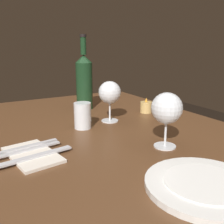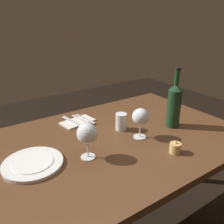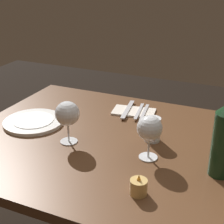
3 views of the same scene
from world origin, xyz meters
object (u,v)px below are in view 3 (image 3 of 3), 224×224
object	(u,v)px
folded_napkin	(134,112)
fork_outer	(144,112)
votive_candle	(139,187)
water_tumbler	(152,130)
wine_glass_left	(67,114)
dinner_plate	(34,122)
fork_inner	(139,111)
wine_glass_right	(150,129)
table_knife	(128,109)

from	to	relation	value
folded_napkin	fork_outer	size ratio (longest dim) A/B	1.13
votive_candle	folded_napkin	bearing A→B (deg)	-68.28
water_tumbler	votive_candle	bearing A→B (deg)	100.82
wine_glass_left	dinner_plate	distance (m)	0.26
votive_candle	fork_inner	world-z (taller)	votive_candle
fork_inner	water_tumbler	bearing A→B (deg)	120.82
wine_glass_right	votive_candle	xyz separation A→B (m)	(-0.04, 0.20, -0.09)
wine_glass_left	folded_napkin	size ratio (longest dim) A/B	0.80
water_tumbler	votive_candle	distance (m)	0.34
fork_outer	folded_napkin	bearing A→B (deg)	0.00
fork_inner	wine_glass_left	bearing A→B (deg)	66.79
fork_inner	fork_outer	xyz separation A→B (m)	(-0.02, 0.00, 0.00)
wine_glass_right	fork_inner	xyz separation A→B (m)	(0.16, -0.35, -0.10)
fork_outer	fork_inner	bearing A→B (deg)	0.00
water_tumbler	fork_outer	xyz separation A→B (m)	(0.11, -0.22, -0.03)
wine_glass_right	votive_candle	distance (m)	0.23
table_knife	wine_glass_right	bearing A→B (deg)	121.51
wine_glass_right	table_knife	size ratio (longest dim) A/B	0.75
folded_napkin	table_knife	bearing A→B (deg)	0.00
dinner_plate	water_tumbler	bearing A→B (deg)	-173.40
fork_inner	fork_outer	size ratio (longest dim) A/B	1.00
water_tumbler	folded_napkin	bearing A→B (deg)	-54.60
votive_candle	fork_outer	distance (m)	0.58
wine_glass_left	wine_glass_right	distance (m)	0.31
water_tumbler	dinner_plate	distance (m)	0.51
fork_inner	wine_glass_right	bearing A→B (deg)	114.42
table_knife	wine_glass_left	bearing A→B (deg)	74.59
wine_glass_left	folded_napkin	distance (m)	0.40
votive_candle	fork_inner	distance (m)	0.58
water_tumbler	fork_outer	bearing A→B (deg)	-64.23
wine_glass_left	wine_glass_right	world-z (taller)	wine_glass_left
wine_glass_right	dinner_plate	size ratio (longest dim) A/B	0.63
wine_glass_left	votive_candle	bearing A→B (deg)	151.25
wine_glass_left	table_knife	xyz separation A→B (m)	(-0.10, -0.36, -0.11)
wine_glass_right	votive_candle	size ratio (longest dim) A/B	2.37
wine_glass_right	fork_outer	bearing A→B (deg)	-69.10
wine_glass_right	dinner_plate	xyz separation A→B (m)	(0.53, -0.07, -0.10)
water_tumbler	table_knife	xyz separation A→B (m)	(0.19, -0.22, -0.03)
folded_napkin	fork_inner	world-z (taller)	fork_inner
water_tumbler	fork_outer	size ratio (longest dim) A/B	0.52
wine_glass_right	folded_napkin	bearing A→B (deg)	-62.24
wine_glass_left	votive_candle	distance (m)	0.41
dinner_plate	fork_inner	world-z (taller)	dinner_plate
wine_glass_right	dinner_plate	world-z (taller)	wine_glass_right
fork_inner	dinner_plate	bearing A→B (deg)	36.56
folded_napkin	fork_inner	size ratio (longest dim) A/B	1.13
wine_glass_right	water_tumbler	xyz separation A→B (m)	(0.03, -0.13, -0.07)
wine_glass_right	folded_napkin	xyz separation A→B (m)	(0.18, -0.35, -0.11)
fork_outer	water_tumbler	bearing A→B (deg)	115.77
wine_glass_left	wine_glass_right	xyz separation A→B (m)	(-0.31, -0.01, -0.00)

